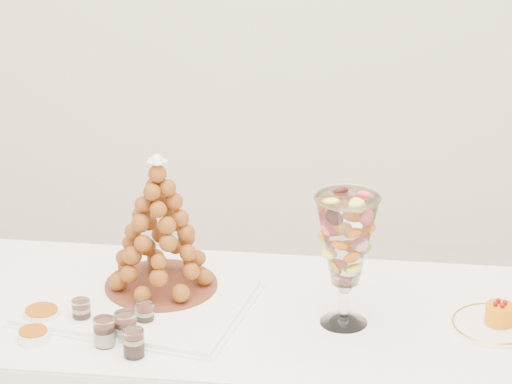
{
  "coord_description": "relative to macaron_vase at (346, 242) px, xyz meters",
  "views": [
    {
      "loc": [
        0.24,
        -2.64,
        2.2
      ],
      "look_at": [
        0.03,
        0.22,
        0.97
      ],
      "focal_mm": 85.0,
      "sensor_mm": 36.0,
      "label": 1
    }
  ],
  "objects": [
    {
      "name": "verrine_c",
      "position": [
        -0.51,
        -0.06,
        -0.2
      ],
      "size": [
        0.06,
        0.06,
        0.06
      ],
      "primitive_type": "cylinder",
      "rotation": [
        0.0,
        0.0,
        -0.29
      ],
      "color": "white",
      "rests_on": "buffet_table"
    },
    {
      "name": "ramekin_front",
      "position": [
        -0.77,
        -0.15,
        -0.21
      ],
      "size": [
        0.08,
        0.08,
        0.03
      ],
      "primitive_type": "cylinder",
      "color": "white",
      "rests_on": "buffet_table"
    },
    {
      "name": "verrine_b",
      "position": [
        -0.54,
        -0.13,
        -0.19
      ],
      "size": [
        0.06,
        0.06,
        0.08
      ],
      "primitive_type": "cylinder",
      "rotation": [
        0.0,
        0.0,
        -0.14
      ],
      "color": "white",
      "rests_on": "buffet_table"
    },
    {
      "name": "lace_tray",
      "position": [
        -0.54,
        0.05,
        -0.22
      ],
      "size": [
        0.63,
        0.53,
        0.02
      ],
      "primitive_type": "cube",
      "rotation": [
        0.0,
        0.0,
        -0.24
      ],
      "color": "white",
      "rests_on": "buffet_table"
    },
    {
      "name": "croquembouche",
      "position": [
        -0.49,
        0.13,
        -0.03
      ],
      "size": [
        0.3,
        0.3,
        0.38
      ],
      "rotation": [
        0.0,
        0.0,
        -0.13
      ],
      "color": "maroon",
      "rests_on": "lace_tray"
    },
    {
      "name": "cake_plate",
      "position": [
        0.38,
        0.0,
        -0.22
      ],
      "size": [
        0.23,
        0.23,
        0.01
      ],
      "primitive_type": "cylinder",
      "color": "white",
      "rests_on": "buffet_table"
    },
    {
      "name": "verrine_e",
      "position": [
        -0.51,
        -0.21,
        -0.19
      ],
      "size": [
        0.06,
        0.06,
        0.07
      ],
      "primitive_type": "cylinder",
      "rotation": [
        0.0,
        0.0,
        0.15
      ],
      "color": "white",
      "rests_on": "buffet_table"
    },
    {
      "name": "verrine_a",
      "position": [
        -0.67,
        -0.05,
        -0.19
      ],
      "size": [
        0.06,
        0.06,
        0.06
      ],
      "primitive_type": "cylinder",
      "rotation": [
        0.0,
        0.0,
        0.19
      ],
      "color": "white",
      "rests_on": "buffet_table"
    },
    {
      "name": "macaron_vase",
      "position": [
        0.0,
        0.0,
        0.0
      ],
      "size": [
        0.16,
        0.16,
        0.35
      ],
      "color": "white",
      "rests_on": "buffet_table"
    },
    {
      "name": "verrine_d",
      "position": [
        -0.59,
        -0.16,
        -0.19
      ],
      "size": [
        0.06,
        0.06,
        0.07
      ],
      "primitive_type": "cylinder",
      "rotation": [
        0.0,
        0.0,
        -0.18
      ],
      "color": "white",
      "rests_on": "buffet_table"
    },
    {
      "name": "mousse_cake",
      "position": [
        0.39,
        0.01,
        -0.19
      ],
      "size": [
        0.07,
        0.07,
        0.06
      ],
      "color": "orange",
      "rests_on": "cake_plate"
    },
    {
      "name": "ramekin_back",
      "position": [
        -0.77,
        -0.05,
        -0.21
      ],
      "size": [
        0.09,
        0.09,
        0.03
      ],
      "primitive_type": "cylinder",
      "color": "white",
      "rests_on": "buffet_table"
    }
  ]
}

